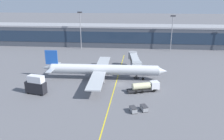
# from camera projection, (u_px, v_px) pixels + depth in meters

# --- Properties ---
(ground_plane) EXTENTS (700.00, 700.00, 0.00)m
(ground_plane) POSITION_uv_depth(u_px,v_px,m) (120.00, 84.00, 80.26)
(ground_plane) COLOR slate
(apron_lead_in_line) EXTENTS (3.28, 79.96, 0.01)m
(apron_lead_in_line) POSITION_uv_depth(u_px,v_px,m) (116.00, 82.00, 82.28)
(apron_lead_in_line) COLOR yellow
(apron_lead_in_line) RESTS_ON ground_plane
(terminal_building) EXTENTS (180.32, 17.05, 13.06)m
(terminal_building) POSITION_uv_depth(u_px,v_px,m) (101.00, 35.00, 141.97)
(terminal_building) COLOR #424751
(terminal_building) RESTS_ON ground_plane
(main_airliner) EXTENTS (47.99, 38.34, 11.09)m
(main_airliner) POSITION_uv_depth(u_px,v_px,m) (103.00, 69.00, 83.71)
(main_airliner) COLOR #B2B7BC
(main_airliner) RESTS_ON ground_plane
(jet_bridge) EXTENTS (5.42, 19.47, 6.64)m
(jet_bridge) POSITION_uv_depth(u_px,v_px,m) (134.00, 60.00, 92.44)
(jet_bridge) COLOR #B2B7BC
(jet_bridge) RESTS_ON ground_plane
(fuel_tanker) EXTENTS (11.05, 5.61, 3.25)m
(fuel_tanker) POSITION_uv_depth(u_px,v_px,m) (145.00, 87.00, 73.51)
(fuel_tanker) COLOR #232326
(fuel_tanker) RESTS_ON ground_plane
(catering_lift) EXTENTS (7.19, 3.98, 6.30)m
(catering_lift) POSITION_uv_depth(u_px,v_px,m) (36.00, 85.00, 71.41)
(catering_lift) COLOR black
(catering_lift) RESTS_ON ground_plane
(baggage_cart_0) EXTENTS (2.35, 3.01, 1.48)m
(baggage_cart_0) POSITION_uv_depth(u_px,v_px,m) (133.00, 109.00, 60.66)
(baggage_cart_0) COLOR gray
(baggage_cart_0) RESTS_ON ground_plane
(baggage_cart_1) EXTENTS (2.35, 3.01, 1.48)m
(baggage_cart_1) POSITION_uv_depth(u_px,v_px,m) (144.00, 108.00, 61.42)
(baggage_cart_1) COLOR gray
(baggage_cart_1) RESTS_ON ground_plane
(apron_light_mast_0) EXTENTS (2.80, 0.50, 20.34)m
(apron_light_mast_0) POSITION_uv_depth(u_px,v_px,m) (172.00, 30.00, 125.33)
(apron_light_mast_0) COLOR gray
(apron_light_mast_0) RESTS_ON ground_plane
(apron_light_mast_2) EXTENTS (2.80, 0.50, 21.99)m
(apron_light_mast_2) POSITION_uv_depth(u_px,v_px,m) (80.00, 27.00, 129.51)
(apron_light_mast_2) COLOR gray
(apron_light_mast_2) RESTS_ON ground_plane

